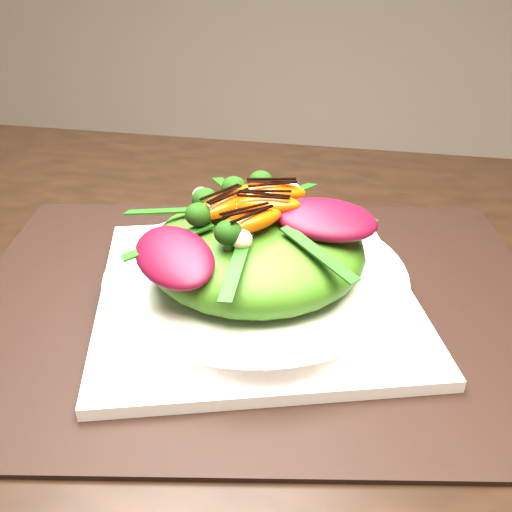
% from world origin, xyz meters
% --- Properties ---
extents(dining_table, '(1.60, 0.90, 0.75)m').
position_xyz_m(dining_table, '(0.00, 0.00, 0.73)').
color(dining_table, black).
rests_on(dining_table, floor).
extents(placemat, '(0.61, 0.50, 0.00)m').
position_xyz_m(placemat, '(-0.10, 0.00, 0.75)').
color(placemat, black).
rests_on(placemat, dining_table).
extents(plate_base, '(0.36, 0.36, 0.01)m').
position_xyz_m(plate_base, '(-0.10, 0.00, 0.76)').
color(plate_base, white).
rests_on(plate_base, placemat).
extents(salad_bowl, '(0.30, 0.30, 0.02)m').
position_xyz_m(salad_bowl, '(-0.10, 0.00, 0.78)').
color(salad_bowl, silver).
rests_on(salad_bowl, plate_base).
extents(lettuce_mound, '(0.26, 0.26, 0.07)m').
position_xyz_m(lettuce_mound, '(-0.10, 0.00, 0.81)').
color(lettuce_mound, '#376713').
rests_on(lettuce_mound, salad_bowl).
extents(radicchio_leaf, '(0.10, 0.07, 0.02)m').
position_xyz_m(radicchio_leaf, '(-0.04, 0.00, 0.84)').
color(radicchio_leaf, '#470717').
rests_on(radicchio_leaf, lettuce_mound).
extents(orange_segment, '(0.07, 0.04, 0.02)m').
position_xyz_m(orange_segment, '(-0.11, 0.02, 0.85)').
color(orange_segment, '#F23A04').
rests_on(orange_segment, lettuce_mound).
extents(broccoli_floret, '(0.04, 0.04, 0.03)m').
position_xyz_m(broccoli_floret, '(-0.17, 0.03, 0.84)').
color(broccoli_floret, black).
rests_on(broccoli_floret, lettuce_mound).
extents(macadamia_nut, '(0.02, 0.02, 0.02)m').
position_xyz_m(macadamia_nut, '(-0.08, -0.05, 0.84)').
color(macadamia_nut, '#CBC08F').
rests_on(macadamia_nut, lettuce_mound).
extents(balsamic_drizzle, '(0.04, 0.01, 0.00)m').
position_xyz_m(balsamic_drizzle, '(-0.11, 0.02, 0.86)').
color(balsamic_drizzle, black).
rests_on(balsamic_drizzle, orange_segment).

